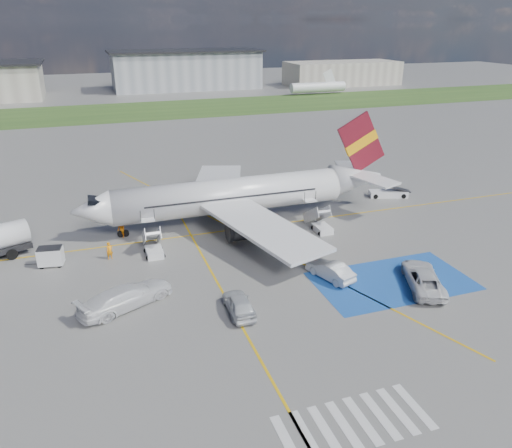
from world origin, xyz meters
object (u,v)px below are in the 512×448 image
object	(u,v)px
belt_loader	(388,194)
van_white_b	(126,293)
airliner	(242,194)
car_silver_b	(330,270)
gpu_cart	(51,257)
van_white_a	(423,275)
car_silver_a	(239,304)

from	to	relation	value
belt_loader	van_white_b	bearing A→B (deg)	-137.67
belt_loader	airliner	bearing A→B (deg)	-157.05
airliner	car_silver_b	world-z (taller)	airliner
airliner	gpu_cart	distance (m)	21.31
airliner	car_silver_b	bearing A→B (deg)	-77.71
gpu_cart	van_white_b	size ratio (longest dim) A/B	0.40
belt_loader	van_white_a	distance (m)	24.17
van_white_b	van_white_a	bearing A→B (deg)	-127.23
belt_loader	car_silver_b	xyz separation A→B (m)	(-17.60, -17.83, 0.40)
car_silver_b	belt_loader	bearing A→B (deg)	-153.48
airliner	gpu_cart	xyz separation A→B (m)	(-20.62, -4.73, -2.54)
airliner	van_white_a	world-z (taller)	airliner
belt_loader	car_silver_b	size ratio (longest dim) A/B	1.14
car_silver_b	van_white_b	size ratio (longest dim) A/B	0.79
airliner	car_silver_a	bearing A→B (deg)	-108.30
airliner	van_white_b	xyz separation A→B (m)	(-14.52, -14.58, -2.19)
belt_loader	car_silver_b	bearing A→B (deg)	-117.49
gpu_cart	car_silver_a	xyz separation A→B (m)	(14.50, -13.79, -0.05)
gpu_cart	van_white_b	xyz separation A→B (m)	(6.10, -9.85, 0.35)
van_white_b	belt_loader	bearing A→B (deg)	-90.67
car_silver_b	van_white_b	bearing A→B (deg)	-22.39
car_silver_a	van_white_b	xyz separation A→B (m)	(-8.40, 3.94, 0.40)
airliner	belt_loader	xyz separation A→B (m)	(21.02, 2.14, -2.99)
airliner	van_white_a	size ratio (longest dim) A/B	6.42
van_white_b	airliner	bearing A→B (deg)	-70.75
airliner	car_silver_a	distance (m)	19.67
car_silver_b	van_white_a	size ratio (longest dim) A/B	0.85
belt_loader	car_silver_b	world-z (taller)	car_silver_b
gpu_cart	car_silver_b	xyz separation A→B (m)	(24.04, -10.96, -0.05)
gpu_cart	van_white_a	xyz separation A→B (m)	(31.09, -14.87, 0.22)
belt_loader	car_silver_a	world-z (taller)	car_silver_a
belt_loader	van_white_a	world-z (taller)	van_white_a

